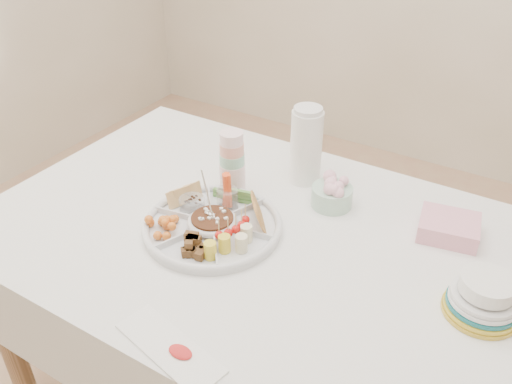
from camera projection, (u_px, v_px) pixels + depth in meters
The scene contains 15 objects.
dining_table at pixel (253, 325), 1.72m from camera, with size 1.52×1.02×0.76m, color white.
party_tray at pixel (213, 224), 1.50m from camera, with size 0.38×0.38×0.04m, color silver.
bean_dip at pixel (212, 222), 1.49m from camera, with size 0.12×0.12×0.04m, color #3C2414.
tortillas at pixel (259, 214), 1.50m from camera, with size 0.11×0.11×0.07m, color #BF7B33, non-canonical shape.
carrot_cucumber at pixel (232, 188), 1.58m from camera, with size 0.12×0.12×0.11m, color #FF5523, non-canonical shape.
pita_raisins at pixel (187, 197), 1.57m from camera, with size 0.10×0.10×0.06m, color tan, non-canonical shape.
cherries at pixel (165, 224), 1.48m from camera, with size 0.11×0.11×0.04m, color #FFA933, non-canonical shape.
granola_chunks at pixel (190, 248), 1.39m from camera, with size 0.10×0.10×0.04m, color #5B2E14, non-canonical shape.
banana_tomato at pixel (240, 236), 1.39m from camera, with size 0.11×0.11×0.09m, color #E1C583, non-canonical shape.
cup_stack at pixel (232, 161), 1.62m from camera, with size 0.08×0.08×0.22m, color #B5CFA8.
thermos at pixel (306, 144), 1.66m from camera, with size 0.10×0.10×0.25m, color white.
flower_bowl at pixel (332, 192), 1.59m from camera, with size 0.12×0.12×0.09m, color #95BBA8.
napkin_stack at pixel (449, 227), 1.48m from camera, with size 0.16×0.14×0.05m, color pink.
plate_stack at pixel (485, 295), 1.22m from camera, with size 0.17×0.17×0.11m, color yellow.
placemat at pixel (170, 348), 1.16m from camera, with size 0.27×0.09×0.01m, color silver.
Camera 1 is at (0.64, -1.02, 1.68)m, focal length 38.00 mm.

